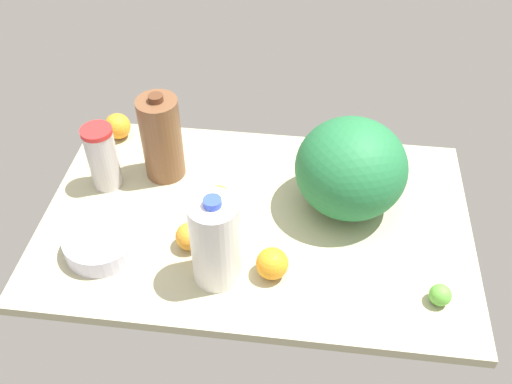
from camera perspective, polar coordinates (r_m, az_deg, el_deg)
countertop at (r=162.49cm, az=-0.00°, el=-2.91°), size 120.00×76.00×3.00cm
watermelon at (r=157.98cm, az=9.47°, el=2.35°), size 30.79×30.79×27.33cm
chocolate_milk_jug at (r=168.71cm, az=-9.43°, el=5.34°), size 11.88×11.88×28.19cm
milk_jug at (r=138.78cm, az=-4.09°, el=-4.96°), size 12.30×12.30×27.11cm
tumbler_cup at (r=170.50cm, az=-15.11°, el=3.38°), size 8.94×8.94×20.37cm
mixing_bowl at (r=156.78cm, az=-15.23°, el=-4.93°), size 19.53×19.53×5.59cm
lemon_near_front at (r=161.65cm, az=-3.75°, el=-0.66°), size 7.56×7.56×7.56cm
orange_by_jug at (r=191.20cm, az=-13.68°, el=6.41°), size 8.42×8.42×8.42cm
orange_loose at (r=145.16cm, az=1.63°, el=-7.17°), size 8.34×8.34×8.34cm
orange_beside_bowl at (r=152.55cm, az=-6.67°, el=-4.44°), size 7.50×7.50×7.50cm
lime_far_back at (r=148.03cm, az=17.94°, el=-9.77°), size 5.48×5.48×5.48cm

